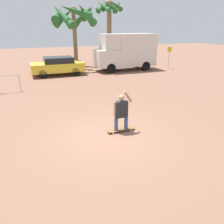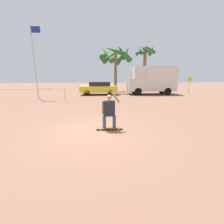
% 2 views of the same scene
% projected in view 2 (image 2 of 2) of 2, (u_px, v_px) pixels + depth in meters
% --- Properties ---
extents(ground_plane, '(80.00, 80.00, 0.00)m').
position_uv_depth(ground_plane, '(93.00, 131.00, 6.12)').
color(ground_plane, brown).
extents(skateboard, '(1.09, 0.25, 0.08)m').
position_uv_depth(skateboard, '(109.00, 128.00, 6.29)').
color(skateboard, brown).
rests_on(skateboard, ground_plane).
extents(person_skateboarder, '(0.75, 0.22, 1.52)m').
position_uv_depth(person_skateboarder, '(109.00, 110.00, 6.10)').
color(person_skateboarder, '#384C7A').
rests_on(person_skateboarder, skateboard).
extents(camper_van, '(5.55, 2.06, 3.23)m').
position_uv_depth(camper_van, '(152.00, 79.00, 17.65)').
color(camper_van, black).
rests_on(camper_van, ground_plane).
extents(parked_car_yellow, '(4.23, 1.95, 1.48)m').
position_uv_depth(parked_car_yellow, '(99.00, 88.00, 17.44)').
color(parked_car_yellow, black).
rests_on(parked_car_yellow, ground_plane).
extents(palm_tree_near_van, '(3.10, 3.17, 6.67)m').
position_uv_depth(palm_tree_near_van, '(145.00, 56.00, 23.39)').
color(palm_tree_near_van, brown).
rests_on(palm_tree_near_van, ground_plane).
extents(palm_tree_center_background, '(4.40, 4.39, 5.89)m').
position_uv_depth(palm_tree_center_background, '(116.00, 55.00, 19.18)').
color(palm_tree_center_background, brown).
rests_on(palm_tree_center_background, ground_plane).
extents(flagpole, '(0.87, 0.12, 6.65)m').
position_uv_depth(flagpole, '(35.00, 58.00, 13.69)').
color(flagpole, '#B7B7BC').
rests_on(flagpole, ground_plane).
extents(street_sign, '(0.44, 0.06, 2.02)m').
position_uv_depth(street_sign, '(189.00, 83.00, 17.31)').
color(street_sign, '#B7B7BC').
rests_on(street_sign, ground_plane).
extents(plaza_railing_segment, '(5.82, 0.05, 1.08)m').
position_uv_depth(plaza_railing_segment, '(31.00, 90.00, 12.96)').
color(plaza_railing_segment, '#99999E').
rests_on(plaza_railing_segment, ground_plane).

